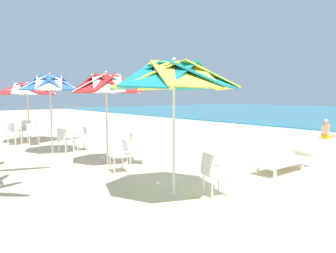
# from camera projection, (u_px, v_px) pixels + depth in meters

# --- Properties ---
(ground_plane) EXTENTS (80.00, 80.00, 0.00)m
(ground_plane) POSITION_uv_depth(u_px,v_px,m) (263.00, 176.00, 8.13)
(ground_plane) COLOR beige
(beach_umbrella_0) EXTENTS (2.54, 2.54, 2.74)m
(beach_umbrella_0) POSITION_uv_depth(u_px,v_px,m) (174.00, 77.00, 6.19)
(beach_umbrella_0) COLOR silver
(beach_umbrella_0) RESTS_ON ground
(plastic_chair_0) EXTENTS (0.56, 0.58, 0.87)m
(plastic_chair_0) POSITION_uv_depth(u_px,v_px,m) (213.00, 171.00, 6.51)
(plastic_chair_0) COLOR white
(plastic_chair_0) RESTS_ON ground
(beach_umbrella_1) EXTENTS (2.04, 2.04, 2.70)m
(beach_umbrella_1) POSITION_uv_depth(u_px,v_px,m) (106.00, 85.00, 9.21)
(beach_umbrella_1) COLOR silver
(beach_umbrella_1) RESTS_ON ground
(plastic_chair_1) EXTENTS (0.52, 0.55, 0.87)m
(plastic_chair_1) POSITION_uv_depth(u_px,v_px,m) (121.00, 153.00, 8.50)
(plastic_chair_1) COLOR white
(plastic_chair_1) RESTS_ON ground
(plastic_chair_2) EXTENTS (0.63, 0.62, 0.87)m
(plastic_chair_2) POSITION_uv_depth(u_px,v_px,m) (137.00, 147.00, 9.54)
(plastic_chair_2) COLOR white
(plastic_chair_2) RESTS_ON ground
(beach_umbrella_2) EXTENTS (2.06, 2.06, 2.77)m
(beach_umbrella_2) POSITION_uv_depth(u_px,v_px,m) (50.00, 84.00, 11.01)
(beach_umbrella_2) COLOR silver
(beach_umbrella_2) RESTS_ON ground
(plastic_chair_3) EXTENTS (0.49, 0.51, 0.87)m
(plastic_chair_3) POSITION_uv_depth(u_px,v_px,m) (83.00, 137.00, 11.84)
(plastic_chair_3) COLOR white
(plastic_chair_3) RESTS_ON ground
(plastic_chair_4) EXTENTS (0.55, 0.58, 0.87)m
(plastic_chair_4) POSITION_uv_depth(u_px,v_px,m) (64.00, 139.00, 11.33)
(plastic_chair_4) COLOR white
(plastic_chair_4) RESTS_ON ground
(beach_umbrella_3) EXTENTS (2.48, 2.48, 2.57)m
(beach_umbrella_3) POSITION_uv_depth(u_px,v_px,m) (27.00, 90.00, 13.52)
(beach_umbrella_3) COLOR silver
(beach_umbrella_3) RESTS_ON ground
(plastic_chair_5) EXTENTS (0.63, 0.62, 0.87)m
(plastic_chair_5) POSITION_uv_depth(u_px,v_px,m) (26.00, 129.00, 14.57)
(plastic_chair_5) COLOR white
(plastic_chair_5) RESTS_ON ground
(plastic_chair_6) EXTENTS (0.51, 0.49, 0.87)m
(plastic_chair_6) POSITION_uv_depth(u_px,v_px,m) (33.00, 133.00, 13.05)
(plastic_chair_6) COLOR white
(plastic_chair_6) RESTS_ON ground
(plastic_chair_7) EXTENTS (0.63, 0.62, 0.87)m
(plastic_chair_7) POSITION_uv_depth(u_px,v_px,m) (13.00, 133.00, 13.07)
(plastic_chair_7) COLOR white
(plastic_chair_7) RESTS_ON ground
(sun_lounger_1) EXTENTS (0.67, 2.15, 0.62)m
(sun_lounger_1) POSITION_uv_depth(u_px,v_px,m) (285.00, 160.00, 8.66)
(sun_lounger_1) COLOR white
(sun_lounger_1) RESTS_ON ground
(beachgoer_seated) EXTENTS (0.30, 0.93, 0.92)m
(beachgoer_seated) POSITION_uv_depth(u_px,v_px,m) (327.00, 132.00, 14.99)
(beachgoer_seated) COLOR yellow
(beachgoer_seated) RESTS_ON ground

